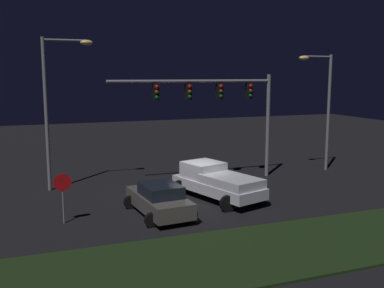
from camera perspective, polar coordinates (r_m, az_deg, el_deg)
name	(u,v)px	position (r m, az deg, el deg)	size (l,w,h in m)	color
ground_plane	(197,196)	(24.02, 0.59, -6.73)	(80.00, 80.00, 0.00)	black
grass_median	(275,249)	(17.19, 10.57, -13.16)	(22.03, 5.00, 0.10)	black
pickup_truck	(215,180)	(23.41, 3.03, -4.63)	(3.90, 5.75, 1.80)	silver
car_sedan	(159,200)	(20.78, -4.21, -7.13)	(2.73, 4.54, 1.51)	#514C47
traffic_signal_gantry	(220,99)	(27.02, 3.62, 5.81)	(10.32, 0.56, 6.50)	slate
street_lamp_left	(56,95)	(25.80, -17.11, 5.98)	(2.77, 0.44, 8.49)	slate
street_lamp_right	(323,98)	(31.09, 16.42, 5.69)	(2.57, 0.44, 7.80)	slate
stop_sign	(63,189)	(20.15, -16.28, -5.55)	(0.76, 0.08, 2.23)	slate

